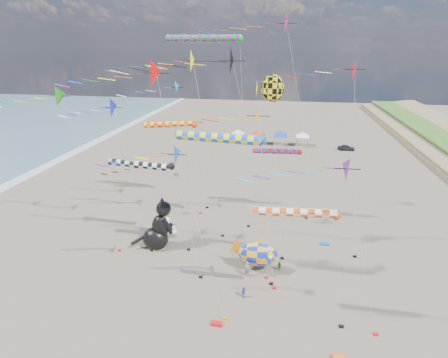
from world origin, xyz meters
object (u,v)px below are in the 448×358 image
child_blue (244,292)px  parked_car (346,148)px  child_green (279,266)px  person_adult (247,269)px  fish_inflatable (257,254)px  cat_inflatable (157,224)px

child_blue → parked_car: size_ratio=0.31×
child_green → parked_car: 49.29m
person_adult → child_blue: bearing=-112.2°
fish_inflatable → person_adult: size_ratio=3.26×
person_adult → parked_car: 51.62m
child_blue → cat_inflatable: bearing=84.4°
cat_inflatable → fish_inflatable: (11.47, -2.63, -0.95)m
fish_inflatable → child_green: 2.79m
cat_inflatable → parked_car: cat_inflatable is taller
person_adult → parked_car: bearing=48.6°
fish_inflatable → child_blue: 4.54m
cat_inflatable → fish_inflatable: 11.81m
cat_inflatable → fish_inflatable: bearing=-31.9°
fish_inflatable → child_green: size_ratio=5.06×
child_blue → parked_car: bearing=9.4°
cat_inflatable → child_blue: size_ratio=5.26×
child_blue → fish_inflatable: bearing=15.7°
child_green → person_adult: bearing=-120.7°
cat_inflatable → child_green: bearing=-28.0°
child_green → child_blue: (-3.14, -4.66, 0.04)m
parked_car → person_adult: bearing=159.8°
cat_inflatable → child_blue: cat_inflatable is taller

